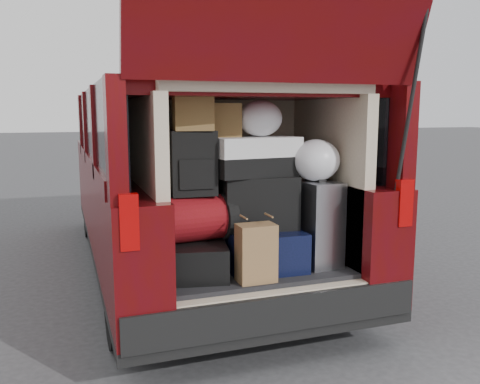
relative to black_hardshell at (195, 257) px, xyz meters
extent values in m
plane|color=#353537|center=(0.39, -0.12, -0.66)|extent=(80.00, 80.00, 0.00)
cylinder|color=black|center=(-0.43, 0.28, -0.34)|extent=(0.24, 0.64, 0.64)
cylinder|color=black|center=(1.21, 0.28, -0.34)|extent=(0.24, 0.64, 0.64)
cylinder|color=black|center=(-0.43, 3.58, -0.34)|extent=(0.24, 0.64, 0.64)
cylinder|color=black|center=(1.21, 3.58, -0.34)|extent=(0.24, 0.64, 0.64)
cube|color=black|center=(0.39, 1.95, -0.40)|extent=(1.90, 4.85, 0.08)
cube|color=#4F070F|center=(-0.39, 1.95, 0.04)|extent=(0.33, 4.85, 0.80)
cube|color=#4F070F|center=(1.18, 1.95, 0.04)|extent=(0.33, 4.85, 0.80)
cube|color=#4F070F|center=(0.39, 1.95, 1.07)|extent=(1.82, 4.46, 0.10)
cube|color=black|center=(-0.49, 1.85, 0.78)|extent=(0.12, 4.25, 0.68)
cube|color=black|center=(1.27, 1.85, 0.78)|extent=(0.12, 4.25, 0.68)
cube|color=black|center=(0.39, -0.41, -0.26)|extent=(1.86, 0.16, 0.22)
cube|color=#990505|center=(-0.47, -0.45, 0.36)|extent=(0.10, 0.06, 0.30)
cube|color=#990505|center=(1.25, -0.45, 0.36)|extent=(0.10, 0.06, 0.30)
cube|color=black|center=(0.39, 0.15, -0.14)|extent=(1.24, 1.05, 0.06)
cube|color=beige|center=(-0.27, 0.15, 0.47)|extent=(0.08, 1.05, 1.15)
cube|color=beige|center=(1.05, 0.15, 0.47)|extent=(0.08, 1.05, 1.15)
cube|color=beige|center=(0.39, 0.71, 0.47)|extent=(1.34, 0.06, 1.15)
cube|color=beige|center=(0.39, 0.15, 1.07)|extent=(1.34, 1.05, 0.06)
cylinder|color=black|center=(1.23, -0.52, 0.99)|extent=(0.02, 0.90, 0.76)
cube|color=black|center=(0.39, 0.15, -0.38)|extent=(1.24, 1.05, 0.55)
cube|color=black|center=(0.00, 0.00, 0.00)|extent=(0.49, 0.60, 0.22)
cube|color=black|center=(0.46, 0.03, 0.02)|extent=(0.51, 0.62, 0.26)
cube|color=white|center=(0.83, -0.05, 0.18)|extent=(0.28, 0.41, 0.58)
cube|color=#916541|center=(0.32, -0.28, 0.07)|extent=(0.24, 0.15, 0.36)
cube|color=maroon|center=(0.02, 0.02, 0.26)|extent=(0.49, 0.36, 0.30)
cube|color=black|center=(0.45, 0.03, 0.33)|extent=(0.52, 0.35, 0.35)
cube|color=black|center=(0.00, 0.03, 0.61)|extent=(0.30, 0.19, 0.41)
cube|color=silver|center=(0.43, 0.05, 0.64)|extent=(0.61, 0.36, 0.26)
cube|color=olive|center=(0.01, 0.02, 0.93)|extent=(0.26, 0.22, 0.22)
cube|color=olive|center=(0.23, 0.13, 0.88)|extent=(0.24, 0.20, 0.22)
ellipsoid|color=white|center=(0.48, 0.09, 0.89)|extent=(0.35, 0.33, 0.24)
ellipsoid|color=white|center=(0.83, -0.06, 0.61)|extent=(0.34, 0.32, 0.28)
camera|label=1|loc=(-0.78, -3.09, 0.93)|focal=38.00mm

